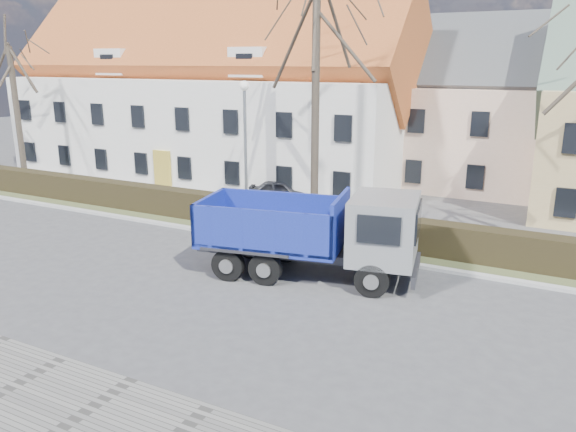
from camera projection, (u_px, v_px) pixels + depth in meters
The scene contains 12 objects.
ground at pixel (261, 292), 18.32m from camera, with size 120.00×120.00×0.00m, color #444446.
curb_far at pixel (319, 249), 22.24m from camera, with size 80.00×0.30×0.12m, color #AAA9A8.
grass_strip at pixel (334, 239), 23.62m from camera, with size 80.00×3.00×0.10m, color #49532F.
hedge at pixel (333, 226), 23.29m from camera, with size 60.00×0.90×1.30m, color black.
building_white at pixel (210, 101), 36.50m from camera, with size 26.80×10.80×9.50m, color white, non-canonical shape.
building_pink at pixel (491, 119), 32.61m from camera, with size 10.80×8.80×8.00m, color beige, non-canonical shape.
tree_0 at pixel (15, 100), 34.00m from camera, with size 7.20×7.20×9.90m, color #383026, non-canonical shape.
tree_1 at pixel (316, 83), 24.79m from camera, with size 9.20×9.20×12.65m, color #383026, non-canonical shape.
dump_truck at pixel (300, 232), 19.35m from camera, with size 7.82×2.90×3.13m, color navy, non-canonical shape.
streetlight at pixel (246, 152), 25.56m from camera, with size 0.51×0.51×6.51m, color gray, non-canonical shape.
cart_frame at pixel (233, 237), 23.00m from camera, with size 0.67×0.38×0.61m, color silver, non-canonical shape.
parked_car_a at pixel (281, 191), 29.84m from camera, with size 1.37×3.42×1.16m, color #25262D.
Camera 1 is at (8.59, -14.69, 7.28)m, focal length 35.00 mm.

